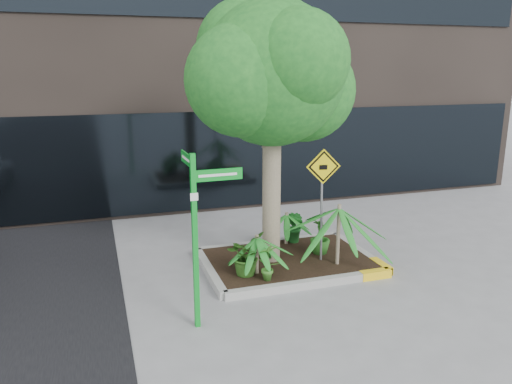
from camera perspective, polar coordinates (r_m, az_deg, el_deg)
name	(u,v)px	position (r m, az deg, el deg)	size (l,w,h in m)	color
ground	(284,272)	(9.70, 3.26, -9.11)	(80.00, 80.00, 0.00)	gray
planter	(290,261)	(9.97, 3.95, -7.82)	(3.35, 2.36, 0.15)	#9E9E99
tree	(272,74)	(9.21, 1.84, 13.37)	(3.38, 3.00, 5.07)	gray
palm_front	(339,208)	(9.44, 9.50, -1.84)	(1.33, 1.33, 1.48)	gray
palm_left	(257,238)	(9.01, 0.09, -5.23)	(0.83, 0.83, 0.92)	gray
palm_back	(287,215)	(10.55, 3.51, -2.59)	(0.78, 0.78, 0.86)	gray
shrub_a	(245,254)	(9.08, -1.23, -7.15)	(0.69, 0.69, 0.76)	#275518
shrub_b	(320,236)	(10.16, 7.33, -5.02)	(0.40, 0.40, 0.72)	#296D20
shrub_c	(268,261)	(8.86, 1.36, -7.94)	(0.36, 0.36, 0.69)	#367424
shrub_d	(295,227)	(10.70, 4.49, -3.97)	(0.39, 0.39, 0.71)	#1D6523
street_sign_post	(197,222)	(7.30, -6.75, -3.37)	(0.79, 0.78, 2.65)	#0E9C26
cattle_sign	(323,186)	(9.55, 7.61, 0.72)	(0.67, 0.18, 2.19)	slate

